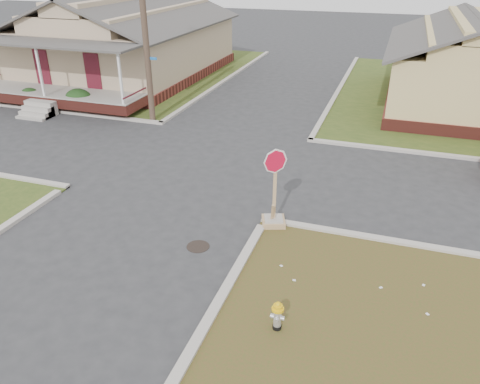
% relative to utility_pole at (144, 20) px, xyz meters
% --- Properties ---
extents(ground, '(120.00, 120.00, 0.00)m').
position_rel_utility_pole_xyz_m(ground, '(4.20, -8.90, -4.66)').
color(ground, '#2D2D30').
rests_on(ground, ground).
extents(verge_far_left, '(19.00, 19.00, 0.05)m').
position_rel_utility_pole_xyz_m(verge_far_left, '(-8.80, 9.10, -4.64)').
color(verge_far_left, '#324819').
rests_on(verge_far_left, ground).
extents(curbs, '(80.00, 40.00, 0.12)m').
position_rel_utility_pole_xyz_m(curbs, '(4.20, -3.90, -4.66)').
color(curbs, '#B0A89F').
rests_on(curbs, ground).
extents(manhole, '(0.64, 0.64, 0.01)m').
position_rel_utility_pole_xyz_m(manhole, '(6.40, -9.40, -4.66)').
color(manhole, black).
rests_on(manhole, ground).
extents(corner_house, '(10.10, 15.50, 5.30)m').
position_rel_utility_pole_xyz_m(corner_house, '(-5.80, 7.78, -2.38)').
color(corner_house, maroon).
rests_on(corner_house, ground).
extents(side_house_yellow, '(7.60, 11.60, 4.70)m').
position_rel_utility_pole_xyz_m(side_house_yellow, '(14.20, 7.60, -2.47)').
color(side_house_yellow, maroon).
rests_on(side_house_yellow, ground).
extents(utility_pole, '(1.80, 0.28, 9.00)m').
position_rel_utility_pole_xyz_m(utility_pole, '(0.00, 0.00, 0.00)').
color(utility_pole, '#3C2A22').
rests_on(utility_pole, ground).
extents(fire_hydrant, '(0.27, 0.27, 0.72)m').
position_rel_utility_pole_xyz_m(fire_hydrant, '(9.29, -11.84, -4.22)').
color(fire_hydrant, black).
rests_on(fire_hydrant, ground).
extents(stop_sign, '(0.69, 0.67, 2.42)m').
position_rel_utility_pole_xyz_m(stop_sign, '(8.09, -7.63, -4.09)').
color(stop_sign, '#A6845A').
rests_on(stop_sign, ground).
extents(hedge_left, '(1.28, 1.05, 0.98)m').
position_rel_utility_pole_xyz_m(hedge_left, '(-7.32, 0.20, -4.12)').
color(hedge_left, '#153212').
rests_on(hedge_left, verge_far_left).
extents(hedge_right, '(1.45, 1.19, 1.11)m').
position_rel_utility_pole_xyz_m(hedge_right, '(-4.32, 0.25, -4.06)').
color(hedge_right, '#153212').
rests_on(hedge_right, verge_far_left).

